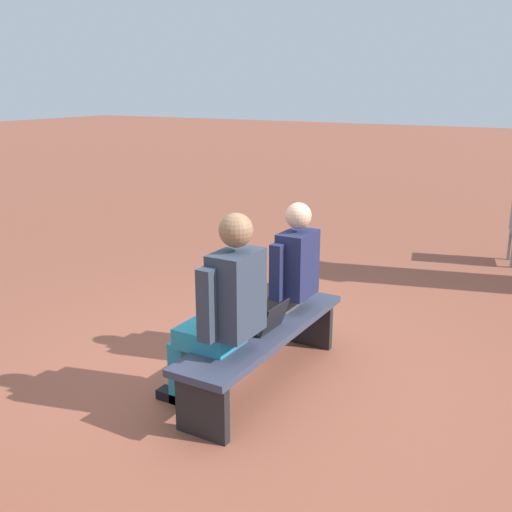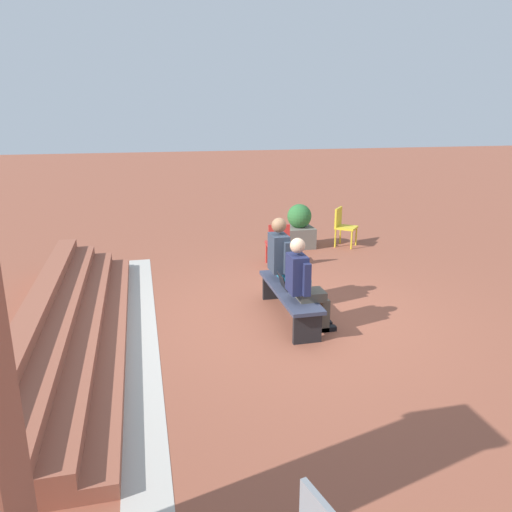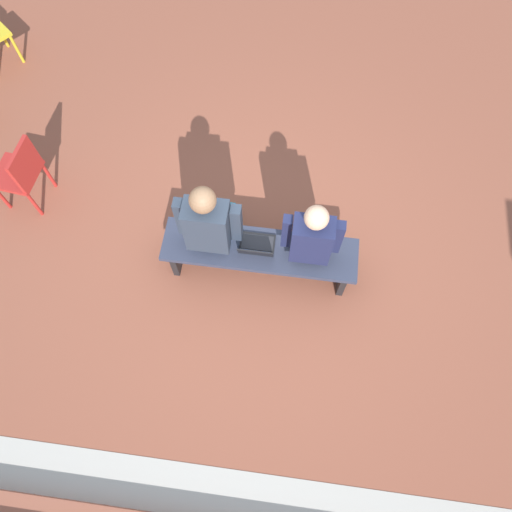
{
  "view_description": "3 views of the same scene",
  "coord_description": "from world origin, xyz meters",
  "px_view_note": "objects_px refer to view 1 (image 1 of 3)",
  "views": [
    {
      "loc": [
        3.5,
        2.07,
        2.14
      ],
      "look_at": [
        -0.2,
        -0.07,
        0.92
      ],
      "focal_mm": 42.0,
      "sensor_mm": 36.0,
      "label": 1
    },
    {
      "loc": [
        -6.35,
        2.07,
        2.88
      ],
      "look_at": [
        0.25,
        0.53,
        0.88
      ],
      "focal_mm": 35.0,
      "sensor_mm": 36.0,
      "label": 2
    },
    {
      "loc": [
        -0.24,
        2.07,
        4.56
      ],
      "look_at": [
        -0.01,
        0.34,
        0.78
      ],
      "focal_mm": 35.0,
      "sensor_mm": 36.0,
      "label": 3
    }
  ],
  "objects_px": {
    "bench": "(265,340)",
    "person_adult": "(223,308)",
    "laptop": "(264,323)",
    "person_student": "(285,277)"
  },
  "relations": [
    {
      "from": "person_adult",
      "to": "laptop",
      "type": "xyz_separation_m",
      "value": [
        -0.42,
        0.08,
        -0.23
      ]
    },
    {
      "from": "person_adult",
      "to": "laptop",
      "type": "height_order",
      "value": "person_adult"
    },
    {
      "from": "bench",
      "to": "person_adult",
      "type": "height_order",
      "value": "person_adult"
    },
    {
      "from": "person_adult",
      "to": "laptop",
      "type": "relative_size",
      "value": 4.32
    },
    {
      "from": "bench",
      "to": "laptop",
      "type": "xyz_separation_m",
      "value": [
        0.03,
        0.01,
        0.15
      ]
    },
    {
      "from": "bench",
      "to": "laptop",
      "type": "bearing_deg",
      "value": 22.99
    },
    {
      "from": "laptop",
      "to": "person_student",
      "type": "bearing_deg",
      "value": -170.7
    },
    {
      "from": "bench",
      "to": "person_student",
      "type": "xyz_separation_m",
      "value": [
        -0.44,
        -0.06,
        0.34
      ]
    },
    {
      "from": "bench",
      "to": "person_student",
      "type": "bearing_deg",
      "value": -171.63
    },
    {
      "from": "person_student",
      "to": "person_adult",
      "type": "distance_m",
      "value": 0.89
    }
  ]
}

